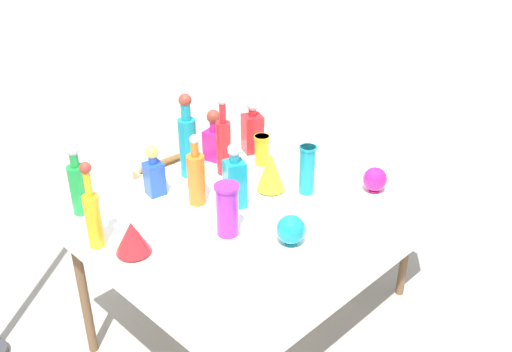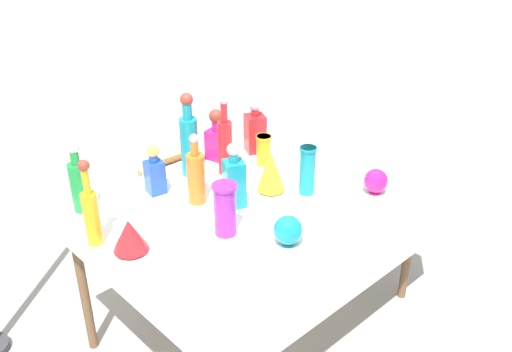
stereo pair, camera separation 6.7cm
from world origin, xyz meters
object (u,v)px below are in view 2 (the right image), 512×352
Objects in this scene: tall_bottle_3 at (91,212)px; square_decanter_2 at (234,179)px; slender_vase_1 at (264,149)px; tall_bottle_4 at (196,176)px; square_decanter_3 at (217,138)px; fluted_vase_1 at (271,171)px; tall_bottle_2 at (189,141)px; cardboard_box_behind_left at (165,204)px; slender_vase_2 at (307,169)px; tall_bottle_1 at (225,143)px; round_bowl_1 at (376,181)px; square_decanter_1 at (155,172)px; round_bowl_0 at (288,230)px; cardboard_box_behind_right at (184,199)px; fluted_vase_0 at (130,235)px; square_decanter_0 at (255,130)px; slender_vase_0 at (225,208)px; tall_bottle_0 at (79,183)px.

tall_bottle_3 reaches higher than square_decanter_2.
tall_bottle_3 is at bearing -178.07° from slender_vase_1.
tall_bottle_4 reaches higher than square_decanter_3.
square_decanter_2 reaches higher than fluted_vase_1.
cardboard_box_behind_left is (0.31, 0.74, -0.81)m from tall_bottle_2.
tall_bottle_2 is 1.80× the size of slender_vase_2.
tall_bottle_1 is 2.59× the size of slender_vase_1.
round_bowl_1 is at bearing -59.49° from tall_bottle_1.
square_decanter_2 is at bearing 146.06° from round_bowl_1.
round_bowl_1 is (0.74, -0.70, -0.04)m from square_decanter_1.
round_bowl_0 reaches higher than cardboard_box_behind_right.
tall_bottle_4 is 2.33× the size of fluted_vase_0.
cardboard_box_behind_left is at bearing 97.49° from round_bowl_1.
round_bowl_1 is (0.23, -0.22, -0.06)m from slender_vase_2.
round_bowl_0 reaches higher than cardboard_box_behind_left.
tall_bottle_3 is 1.28× the size of square_decanter_0.
tall_bottle_3 reaches higher than slender_vase_2.
fluted_vase_0 is at bearing 155.81° from slender_vase_0.
fluted_vase_1 is at bearing -123.44° from square_decanter_0.
tall_bottle_0 reaches higher than slender_vase_0.
tall_bottle_0 reaches higher than fluted_vase_0.
slender_vase_2 is at bearing -105.04° from square_decanter_0.
tall_bottle_2 is 0.43m from fluted_vase_1.
tall_bottle_1 is 1.08× the size of tall_bottle_3.
cardboard_box_behind_right reaches higher than cardboard_box_behind_left.
tall_bottle_1 is 1.21× the size of tall_bottle_4.
slender_vase_1 is at bearing -92.75° from cardboard_box_behind_right.
tall_bottle_2 is 0.88× the size of cardboard_box_behind_right.
fluted_vase_1 is 1.21m from cardboard_box_behind_right.
round_bowl_1 reaches higher than cardboard_box_behind_left.
slender_vase_0 is at bearing -127.01° from square_decanter_3.
square_decanter_0 is 1.08× the size of square_decanter_3.
tall_bottle_4 is at bearing -35.73° from tall_bottle_0.
tall_bottle_2 is 0.67m from tall_bottle_3.
tall_bottle_0 is at bearing -141.70° from cardboard_box_behind_left.
tall_bottle_0 is at bearing 173.68° from tall_bottle_2.
tall_bottle_3 is 0.18m from fluted_vase_0.
square_decanter_0 is 0.16m from slender_vase_1.
tall_bottle_0 is at bearing 178.43° from square_decanter_3.
tall_bottle_3 is 0.78× the size of cardboard_box_behind_right.
tall_bottle_4 is 2.14× the size of slender_vase_1.
slender_vase_1 is at bearing -58.53° from square_decanter_3.
square_decanter_3 reaches higher than cardboard_box_behind_left.
tall_bottle_1 reaches higher than slender_vase_1.
fluted_vase_1 is at bearing -5.33° from square_decanter_2.
tall_bottle_4 is 0.64× the size of cardboard_box_behind_left.
slender_vase_0 is 0.43× the size of cardboard_box_behind_left.
tall_bottle_1 reaches higher than cardboard_box_behind_left.
fluted_vase_0 is at bearing -92.09° from tall_bottle_0.
square_decanter_0 is at bearing 37.80° from slender_vase_0.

